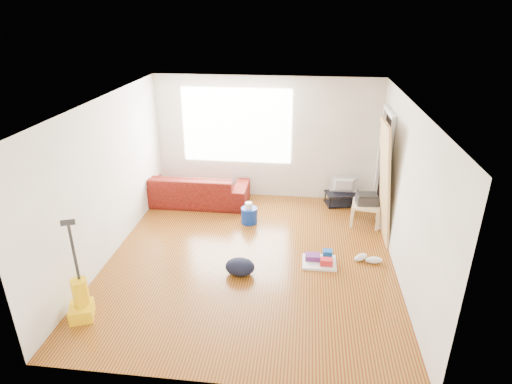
# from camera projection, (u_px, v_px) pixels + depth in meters

# --- Properties ---
(room) EXTENTS (4.51, 5.01, 2.51)m
(room) POSITION_uv_depth(u_px,v_px,m) (256.00, 183.00, 6.50)
(room) COLOR #5D200B
(room) RESTS_ON ground
(sofa) EXTENTS (2.16, 0.85, 0.63)m
(sofa) POSITION_uv_depth(u_px,v_px,m) (196.00, 203.00, 8.80)
(sofa) COLOR #3D0101
(sofa) RESTS_ON ground
(tv_stand) EXTENTS (0.77, 0.56, 0.26)m
(tv_stand) POSITION_uv_depth(u_px,v_px,m) (343.00, 198.00, 8.67)
(tv_stand) COLOR black
(tv_stand) RESTS_ON ground
(tv) EXTENTS (0.55, 0.07, 0.31)m
(tv) POSITION_uv_depth(u_px,v_px,m) (344.00, 185.00, 8.56)
(tv) COLOR black
(tv) RESTS_ON tv_stand
(side_table) EXTENTS (0.57, 0.57, 0.40)m
(side_table) POSITION_uv_depth(u_px,v_px,m) (366.00, 207.00, 7.84)
(side_table) COLOR tan
(side_table) RESTS_ON ground
(printer) EXTENTS (0.40, 0.31, 0.20)m
(printer) POSITION_uv_depth(u_px,v_px,m) (367.00, 199.00, 7.77)
(printer) COLOR #252528
(printer) RESTS_ON side_table
(bucket) EXTENTS (0.31, 0.31, 0.30)m
(bucket) POSITION_uv_depth(u_px,v_px,m) (249.00, 222.00, 8.00)
(bucket) COLOR navy
(bucket) RESTS_ON ground
(toilet_paper) EXTENTS (0.13, 0.13, 0.12)m
(toilet_paper) POSITION_uv_depth(u_px,v_px,m) (249.00, 213.00, 7.89)
(toilet_paper) COLOR silver
(toilet_paper) RESTS_ON bucket
(cleaning_tray) EXTENTS (0.53, 0.43, 0.19)m
(cleaning_tray) POSITION_uv_depth(u_px,v_px,m) (320.00, 260.00, 6.72)
(cleaning_tray) COLOR white
(cleaning_tray) RESTS_ON ground
(backpack) EXTENTS (0.48, 0.39, 0.25)m
(backpack) POSITION_uv_depth(u_px,v_px,m) (240.00, 274.00, 6.49)
(backpack) COLOR black
(backpack) RESTS_ON ground
(sneakers) EXTENTS (0.48, 0.26, 0.11)m
(sneakers) POSITION_uv_depth(u_px,v_px,m) (367.00, 259.00, 6.77)
(sneakers) COLOR silver
(sneakers) RESTS_ON ground
(vacuum) EXTENTS (0.39, 0.41, 1.39)m
(vacuum) POSITION_uv_depth(u_px,v_px,m) (81.00, 300.00, 5.51)
(vacuum) COLOR #F2BA07
(vacuum) RESTS_ON ground
(door_panel) EXTENTS (0.26, 0.83, 2.06)m
(door_panel) POSITION_uv_depth(u_px,v_px,m) (378.00, 237.00, 7.51)
(door_panel) COLOR tan
(door_panel) RESTS_ON ground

